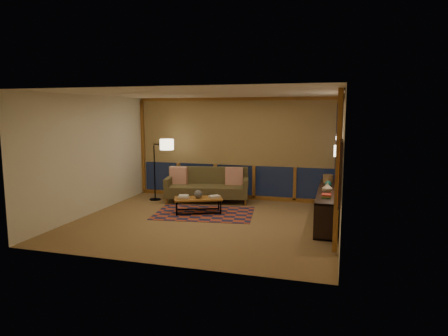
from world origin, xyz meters
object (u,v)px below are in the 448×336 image
(coffee_table, at_px, (198,206))
(floor_lamp, at_px, (154,169))
(sofa, at_px, (207,185))
(bookshelf, at_px, (327,205))

(coffee_table, xyz_separation_m, floor_lamp, (-1.59, 1.02, 0.64))
(sofa, bearing_deg, floor_lamp, 174.85)
(sofa, height_order, coffee_table, sofa)
(sofa, height_order, floor_lamp, floor_lamp)
(coffee_table, bearing_deg, bookshelf, -20.85)
(coffee_table, bearing_deg, floor_lamp, 124.03)
(coffee_table, relative_size, floor_lamp, 0.66)
(coffee_table, height_order, bookshelf, bookshelf)
(floor_lamp, distance_m, bookshelf, 4.59)
(coffee_table, height_order, floor_lamp, floor_lamp)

